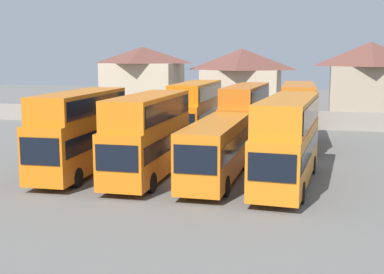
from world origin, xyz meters
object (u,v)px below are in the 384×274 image
Objects in this scene: bus_3 at (217,147)px; house_terrace_right at (369,81)px; bus_2 at (148,132)px; bus_8 at (298,111)px; house_terrace_left at (143,80)px; bus_5 at (155,119)px; bus_4 at (288,136)px; house_terrace_centre at (242,82)px; bus_6 at (196,108)px; bus_7 at (245,111)px; bus_1 at (80,128)px.

house_terrace_right is (11.06, 32.01, 2.50)m from bus_3.
bus_8 reaches higher than bus_2.
bus_5 is at bearing -68.11° from house_terrace_left.
bus_2 is 0.90× the size of bus_4.
house_terrace_right reaches higher than house_terrace_centre.
bus_6 is at bearing -93.47° from house_terrace_centre.
bus_8 is (4.23, 0.05, 0.09)m from bus_7.
house_terrace_centre is (-7.34, 32.37, 1.35)m from bus_4.
bus_6 is (-8.48, 13.55, 0.04)m from bus_4.
house_terrace_left is at bearing -138.82° from bus_7.
bus_4 reaches higher than bus_5.
bus_7 is (3.90, 13.33, -0.06)m from bus_2.
house_terrace_centre reaches higher than bus_2.
bus_6 is (4.03, 13.74, -0.03)m from bus_1.
bus_5 is 1.30× the size of house_terrace_left.
bus_6 reaches higher than bus_2.
bus_5 is 1.14× the size of bus_8.
bus_4 is 0.96× the size of bus_5.
house_terrace_centre reaches higher than bus_1.
bus_7 is 1.05× the size of bus_8.
bus_8 is 20.17m from house_terrace_right.
bus_7 is (4.27, -0.47, -0.08)m from bus_6.
house_terrace_left is at bearing -149.89° from bus_6.
bus_7 reaches higher than bus_3.
bus_3 is 1.16× the size of house_terrace_left.
bus_8 is 20.64m from house_terrace_centre.
bus_2 is at bearing -91.34° from house_terrace_centre.
house_terrace_right is (26.58, 0.04, 0.24)m from house_terrace_left.
house_terrace_right is at bearing 146.59° from bus_1.
bus_2 is 13.97m from bus_5.
bus_7 is 1.22× the size of house_terrace_right.
bus_2 is at bearing -70.41° from house_terrace_left.
bus_1 is at bearing -45.43° from bus_8.
bus_1 reaches higher than bus_4.
bus_3 is 4.10m from bus_4.
bus_8 is at bearing 89.78° from bus_5.
bus_1 is 0.97× the size of bus_3.
bus_6 is at bearing -144.14° from bus_4.
house_terrace_right is at bearing 171.42° from bus_4.
bus_5 is at bearing -103.63° from house_terrace_centre.
bus_2 is 4.16m from bus_3.
house_terrace_left reaches higher than house_terrace_centre.
bus_5 is 3.67m from bus_6.
house_terrace_centre is at bearing 175.57° from bus_6.
bus_7 is (-4.20, 13.08, -0.05)m from bus_4.
bus_2 is 35.64m from house_terrace_right.
bus_2 is 1.14× the size of house_terrace_right.
bus_8 reaches higher than bus_4.
bus_2 is 34.19m from house_terrace_left.
house_terrace_centre is at bearing -163.41° from bus_4.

